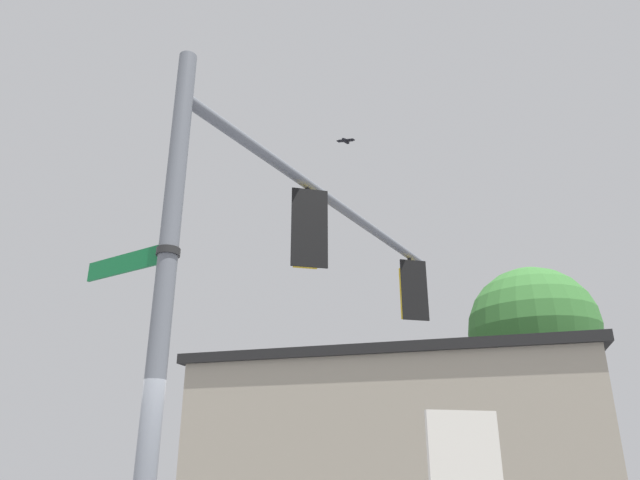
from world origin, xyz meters
name	(u,v)px	position (x,y,z in m)	size (l,w,h in m)	color
signal_pole	(162,312)	(0.00, 0.00, 3.17)	(0.21, 0.21, 6.34)	slate
mast_arm	(337,205)	(2.51, 2.45, 5.75)	(0.16, 0.16, 7.02)	slate
traffic_light_nearest_pole	(307,232)	(1.88, 1.86, 4.97)	(0.54, 0.49, 1.31)	black
traffic_light_mid_inner	(411,292)	(4.56, 4.47, 4.97)	(0.54, 0.49, 1.31)	black
street_name_sign	(140,260)	(-0.30, 0.31, 3.82)	(1.03, 1.05, 0.22)	#147238
bird_flying	(346,141)	(3.09, 3.84, 7.86)	(0.32, 0.35, 0.11)	black
storefront_building	(399,441)	(7.37, 12.92, 2.51)	(14.54, 12.93, 5.00)	#A89E89
tree_by_storefront	(534,331)	(11.56, 10.96, 5.94)	(4.27, 4.27, 8.09)	#4C3823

